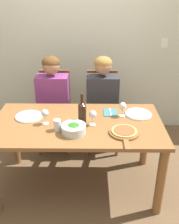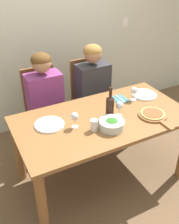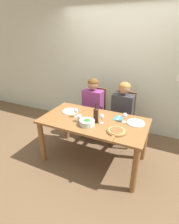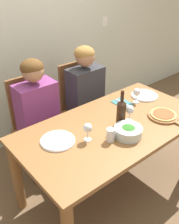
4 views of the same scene
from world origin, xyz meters
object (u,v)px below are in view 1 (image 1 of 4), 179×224
(person_woman, at_px, (53,97))
(water_tumbler, at_px, (57,125))
(wine_glass_right, at_px, (123,107))
(chair_left, at_px, (55,108))
(broccoli_bowl, at_px, (74,129))
(fork_on_napkin, at_px, (110,112))
(dinner_plate_right, at_px, (138,114))
(pizza_on_board, at_px, (124,132))
(wine_glass_left, at_px, (45,114))
(person_man, at_px, (102,97))
(wine_bottle, at_px, (82,113))
(wine_glass_centre, at_px, (93,115))
(dinner_plate_left, at_px, (29,116))
(chair_right, at_px, (102,109))

(person_woman, bearing_deg, water_tumbler, -79.18)
(water_tumbler, bearing_deg, wine_glass_right, 24.69)
(chair_left, distance_m, broccoli_bowl, 1.07)
(wine_glass_right, height_order, fork_on_napkin, wine_glass_right)
(dinner_plate_right, bearing_deg, fork_on_napkin, 171.50)
(pizza_on_board, bearing_deg, wine_glass_right, 87.44)
(water_tumbler, distance_m, fork_on_napkin, 0.62)
(broccoli_bowl, height_order, fork_on_napkin, broccoli_bowl)
(person_woman, bearing_deg, wine_glass_left, -87.55)
(dinner_plate_right, bearing_deg, wine_glass_left, -167.76)
(person_man, height_order, wine_bottle, person_man)
(wine_glass_right, distance_m, water_tumbler, 0.68)
(person_woman, height_order, wine_bottle, person_woman)
(chair_left, relative_size, wine_glass_left, 6.61)
(chair_left, height_order, wine_glass_centre, chair_left)
(wine_bottle, bearing_deg, dinner_plate_left, 165.28)
(pizza_on_board, xyz_separation_m, water_tumbler, (-0.60, 0.06, 0.04))
(dinner_plate_left, relative_size, wine_glass_centre, 1.79)
(person_woman, distance_m, wine_bottle, 0.83)
(person_woman, relative_size, pizza_on_board, 2.99)
(water_tumbler, relative_size, fork_on_napkin, 0.60)
(person_man, height_order, broccoli_bowl, person_man)
(water_tumbler, bearing_deg, wine_bottle, 26.14)
(chair_right, xyz_separation_m, water_tumbler, (-0.44, -0.95, 0.29))
(person_woman, bearing_deg, broccoli_bowl, -70.44)
(person_woman, xyz_separation_m, wine_glass_centre, (0.48, -0.73, 0.13))
(pizza_on_board, bearing_deg, chair_right, 99.33)
(pizza_on_board, bearing_deg, person_man, 100.55)
(chair_left, height_order, wine_glass_right, chair_left)
(chair_left, relative_size, wine_bottle, 3.17)
(dinner_plate_left, distance_m, wine_glass_right, 0.94)
(dinner_plate_right, xyz_separation_m, fork_on_napkin, (-0.28, 0.04, -0.01))
(wine_bottle, bearing_deg, fork_on_napkin, 41.70)
(pizza_on_board, distance_m, wine_glass_left, 0.76)
(dinner_plate_right, bearing_deg, broccoli_bowl, -150.35)
(broccoli_bowl, distance_m, pizza_on_board, 0.45)
(wine_glass_left, bearing_deg, pizza_on_board, -13.69)
(wine_bottle, bearing_deg, pizza_on_board, -23.91)
(wine_glass_centre, bearing_deg, wine_glass_right, 31.72)
(chair_right, xyz_separation_m, wine_glass_centre, (-0.12, -0.85, 0.34))
(chair_right, bearing_deg, fork_on_napkin, -83.60)
(person_man, bearing_deg, wine_glass_centre, -99.14)
(wine_glass_right, bearing_deg, chair_left, 139.62)
(chair_right, height_order, wine_bottle, wine_bottle)
(chair_right, distance_m, person_man, 0.24)
(dinner_plate_left, relative_size, water_tumbler, 2.53)
(dinner_plate_right, height_order, wine_glass_centre, wine_glass_centre)
(chair_left, xyz_separation_m, wine_glass_centre, (0.48, -0.85, 0.34))
(wine_bottle, height_order, broccoli_bowl, wine_bottle)
(pizza_on_board, bearing_deg, chair_left, 127.18)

